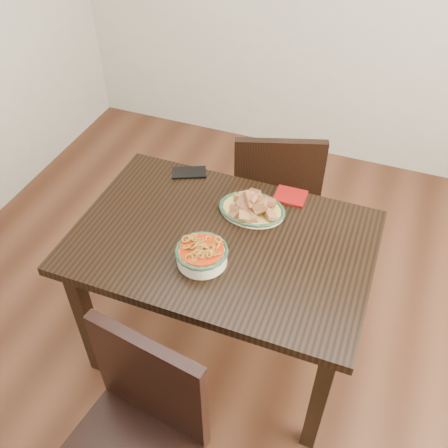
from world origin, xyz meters
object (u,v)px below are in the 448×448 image
(fish_plate, at_px, (252,204))
(dining_table, at_px, (222,256))
(chair_near, at_px, (136,432))
(chair_far, at_px, (275,193))
(smartphone, at_px, (189,173))
(noodle_bowl, at_px, (202,253))

(fish_plate, bearing_deg, dining_table, -107.21)
(chair_near, distance_m, fish_plate, 0.96)
(chair_far, xyz_separation_m, smartphone, (-0.34, -0.30, 0.26))
(chair_near, bearing_deg, dining_table, 96.12)
(dining_table, distance_m, chair_near, 0.74)
(noodle_bowl, bearing_deg, dining_table, 78.92)
(fish_plate, distance_m, smartphone, 0.38)
(dining_table, relative_size, chair_near, 1.33)
(chair_far, distance_m, smartphone, 0.52)
(fish_plate, bearing_deg, chair_near, -95.71)
(chair_far, bearing_deg, fish_plate, 73.72)
(dining_table, xyz_separation_m, fish_plate, (0.06, 0.19, 0.15))
(fish_plate, relative_size, noodle_bowl, 1.36)
(chair_far, bearing_deg, chair_near, 68.68)
(dining_table, distance_m, noodle_bowl, 0.20)
(chair_far, relative_size, noodle_bowl, 4.44)
(fish_plate, height_order, smartphone, fish_plate)
(chair_far, height_order, smartphone, chair_far)
(chair_near, xyz_separation_m, noodle_bowl, (0.00, 0.58, 0.29))
(dining_table, height_order, smartphone, smartphone)
(chair_near, bearing_deg, fish_plate, 92.95)
(dining_table, bearing_deg, noodle_bowl, -101.08)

